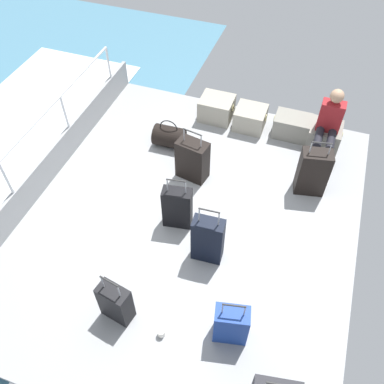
% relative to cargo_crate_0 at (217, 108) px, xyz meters
% --- Properties ---
extents(ground_plane, '(4.40, 5.20, 0.06)m').
position_rel_cargo_crate_0_xyz_m(ground_plane, '(0.30, -2.18, -0.22)').
color(ground_plane, '#939699').
extents(gunwale_port, '(0.06, 5.20, 0.45)m').
position_rel_cargo_crate_0_xyz_m(gunwale_port, '(-1.87, -2.18, 0.03)').
color(gunwale_port, '#939699').
rests_on(gunwale_port, ground_plane).
extents(railing_port, '(0.04, 4.20, 1.02)m').
position_rel_cargo_crate_0_xyz_m(railing_port, '(-1.87, -2.18, 0.59)').
color(railing_port, silver).
rests_on(railing_port, ground_plane).
extents(cargo_crate_0, '(0.57, 0.47, 0.38)m').
position_rel_cargo_crate_0_xyz_m(cargo_crate_0, '(0.00, 0.00, 0.00)').
color(cargo_crate_0, '#9E9989').
rests_on(cargo_crate_0, ground_plane).
extents(cargo_crate_1, '(0.52, 0.46, 0.35)m').
position_rel_cargo_crate_0_xyz_m(cargo_crate_1, '(0.59, -0.04, -0.01)').
color(cargo_crate_1, '#9E9989').
rests_on(cargo_crate_1, ground_plane).
extents(cargo_crate_2, '(0.61, 0.40, 0.35)m').
position_rel_cargo_crate_0_xyz_m(cargo_crate_2, '(1.27, -0.02, -0.01)').
color(cargo_crate_2, gray).
rests_on(cargo_crate_2, ground_plane).
extents(cargo_crate_3, '(0.52, 0.48, 0.35)m').
position_rel_cargo_crate_0_xyz_m(cargo_crate_3, '(1.79, -0.07, -0.01)').
color(cargo_crate_3, gray).
rests_on(cargo_crate_3, ground_plane).
extents(passenger_seated, '(0.34, 0.66, 1.05)m').
position_rel_cargo_crate_0_xyz_m(passenger_seated, '(1.79, -0.25, 0.35)').
color(passenger_seated, maroon).
rests_on(passenger_seated, ground_plane).
extents(suitcase_0, '(0.48, 0.33, 0.85)m').
position_rel_cargo_crate_0_xyz_m(suitcase_0, '(0.07, -1.42, 0.13)').
color(suitcase_0, black).
rests_on(suitcase_0, ground_plane).
extents(suitcase_1, '(0.39, 0.22, 0.92)m').
position_rel_cargo_crate_0_xyz_m(suitcase_1, '(0.71, -2.67, 0.16)').
color(suitcase_1, black).
rests_on(suitcase_1, ground_plane).
extents(suitcase_2, '(0.40, 0.25, 0.85)m').
position_rel_cargo_crate_0_xyz_m(suitcase_2, '(0.18, -2.31, 0.13)').
color(suitcase_2, black).
rests_on(suitcase_2, ground_plane).
extents(suitcase_3, '(0.45, 0.33, 0.91)m').
position_rel_cargo_crate_0_xyz_m(suitcase_3, '(1.73, -1.13, 0.17)').
color(suitcase_3, black).
rests_on(suitcase_3, ground_plane).
extents(suitcase_4, '(0.40, 0.28, 0.72)m').
position_rel_cargo_crate_0_xyz_m(suitcase_4, '(1.26, -3.56, 0.08)').
color(suitcase_4, navy).
rests_on(suitcase_4, ground_plane).
extents(suitcase_5, '(0.38, 0.26, 0.76)m').
position_rel_cargo_crate_0_xyz_m(suitcase_5, '(0.00, -3.75, 0.08)').
color(suitcase_5, black).
rests_on(suitcase_5, ground_plane).
extents(duffel_bag, '(0.49, 0.35, 0.49)m').
position_rel_cargo_crate_0_xyz_m(duffel_bag, '(-0.50, -0.90, -0.02)').
color(duffel_bag, black).
rests_on(duffel_bag, ground_plane).
extents(paper_cup, '(0.08, 0.08, 0.10)m').
position_rel_cargo_crate_0_xyz_m(paper_cup, '(0.55, -3.81, -0.14)').
color(paper_cup, white).
rests_on(paper_cup, ground_plane).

